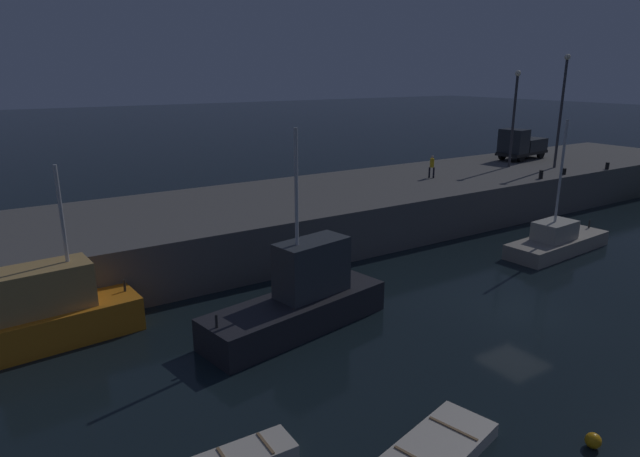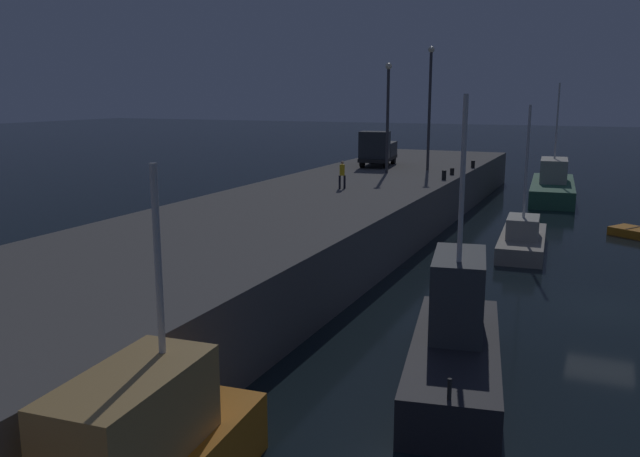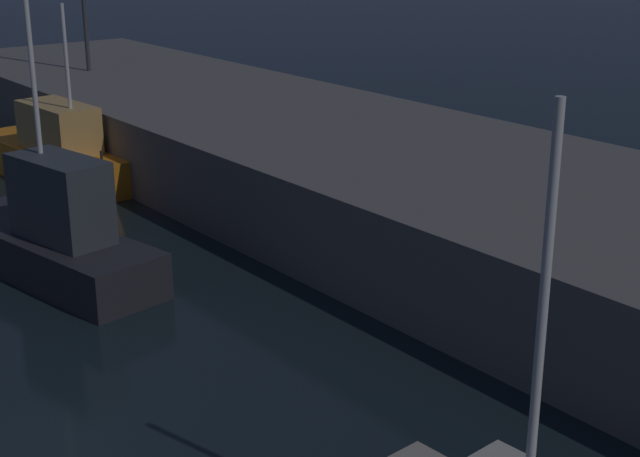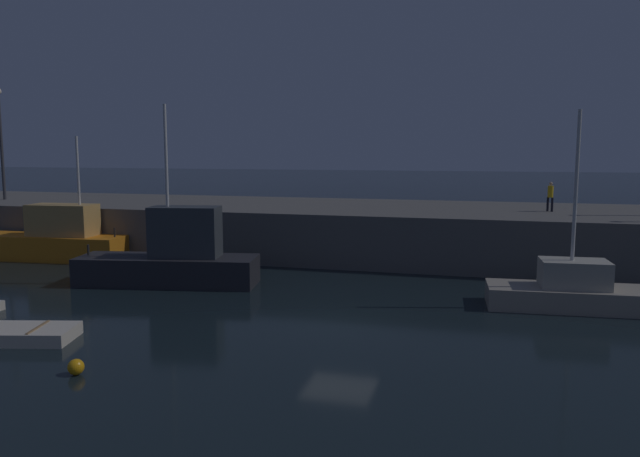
# 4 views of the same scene
# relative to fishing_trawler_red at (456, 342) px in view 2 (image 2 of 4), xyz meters

# --- Properties ---
(ground_plane) EXTENTS (320.00, 320.00, 0.00)m
(ground_plane) POSITION_rel_fishing_trawler_red_xyz_m (8.73, -3.90, -1.17)
(ground_plane) COLOR black
(pier_quay) EXTENTS (73.11, 10.83, 2.79)m
(pier_quay) POSITION_rel_fishing_trawler_red_xyz_m (8.73, 10.65, 0.23)
(pier_quay) COLOR #5B5956
(pier_quay) RESTS_ON ground
(fishing_trawler_red) EXTENTS (8.37, 3.78, 8.09)m
(fishing_trawler_red) POSITION_rel_fishing_trawler_red_xyz_m (0.00, 0.00, 0.00)
(fishing_trawler_red) COLOR #232328
(fishing_trawler_red) RESTS_ON ground
(fishing_boat_blue) EXTENTS (7.54, 2.75, 7.59)m
(fishing_boat_blue) POSITION_rel_fishing_trawler_red_xyz_m (17.36, 0.25, -0.51)
(fishing_boat_blue) COLOR gray
(fishing_boat_blue) RESTS_ON ground
(fishing_boat_white) EXTENTS (12.18, 4.06, 8.98)m
(fishing_boat_white) POSITION_rel_fishing_trawler_red_xyz_m (37.00, 0.36, -0.14)
(fishing_boat_white) COLOR #2D6647
(fishing_boat_white) RESTS_ON ground
(lamp_post_east) EXTENTS (0.44, 0.44, 7.37)m
(lamp_post_east) POSITION_rel_fishing_trawler_red_xyz_m (25.46, 10.39, 5.96)
(lamp_post_east) COLOR #38383D
(lamp_post_east) RESTS_ON pier_quay
(lamp_post_central) EXTENTS (0.44, 0.44, 8.54)m
(lamp_post_central) POSITION_rel_fishing_trawler_red_xyz_m (28.18, 8.23, 6.57)
(lamp_post_central) COLOR #38383D
(lamp_post_central) RESTS_ON pier_quay
(utility_truck) EXTENTS (5.24, 2.73, 2.65)m
(utility_truck) POSITION_rel_fishing_trawler_red_xyz_m (29.30, 12.36, 2.88)
(utility_truck) COLOR black
(utility_truck) RESTS_ON pier_quay
(dockworker) EXTENTS (0.41, 0.41, 1.59)m
(dockworker) POSITION_rel_fishing_trawler_red_xyz_m (16.96, 10.29, 2.53)
(dockworker) COLOR black
(dockworker) RESTS_ON pier_quay
(bollard_west) EXTENTS (0.28, 0.28, 0.61)m
(bollard_west) POSITION_rel_fishing_trawler_red_xyz_m (23.25, 5.88, 1.93)
(bollard_west) COLOR black
(bollard_west) RESTS_ON pier_quay
(bollard_central) EXTENTS (0.28, 0.28, 0.45)m
(bollard_central) POSITION_rel_fishing_trawler_red_xyz_m (26.14, 6.01, 1.85)
(bollard_central) COLOR black
(bollard_central) RESTS_ON pier_quay
(bollard_east) EXTENTS (0.28, 0.28, 0.53)m
(bollard_east) POSITION_rel_fishing_trawler_red_xyz_m (30.92, 5.54, 1.89)
(bollard_east) COLOR black
(bollard_east) RESTS_ON pier_quay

